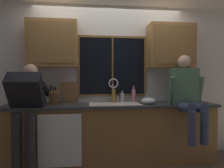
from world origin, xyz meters
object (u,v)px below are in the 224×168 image
(person_standing, at_px, (26,106))
(bottle_amber_small, at_px, (122,97))
(bottle_green_glass, at_px, (134,95))
(cutting_board, at_px, (69,92))
(mixing_bowl, at_px, (148,101))
(person_sitting_on_counter, at_px, (187,93))
(bottle_tall_clear, at_px, (113,96))
(soap_dispenser, at_px, (146,100))
(knife_block, at_px, (54,97))

(person_standing, distance_m, bottle_amber_small, 1.51)
(bottle_green_glass, relative_size, bottle_amber_small, 1.44)
(bottle_green_glass, xyz_separation_m, bottle_amber_small, (-0.19, 0.04, -0.04))
(cutting_board, bearing_deg, mixing_bowl, -14.33)
(person_sitting_on_counter, bearing_deg, bottle_tall_clear, 157.64)
(person_standing, distance_m, cutting_board, 0.76)
(mixing_bowl, distance_m, bottle_amber_small, 0.48)
(cutting_board, bearing_deg, bottle_tall_clear, -3.85)
(cutting_board, bearing_deg, soap_dispenser, -14.76)
(cutting_board, relative_size, mixing_bowl, 1.58)
(mixing_bowl, xyz_separation_m, bottle_green_glass, (-0.17, 0.28, 0.07))
(mixing_bowl, bearing_deg, knife_block, 174.17)
(person_standing, distance_m, person_sitting_on_counter, 2.32)
(person_standing, relative_size, person_sitting_on_counter, 1.22)
(soap_dispenser, bearing_deg, bottle_green_glass, 114.76)
(person_sitting_on_counter, distance_m, cutting_board, 1.84)
(knife_block, xyz_separation_m, soap_dispenser, (1.42, -0.15, -0.05))
(bottle_amber_small, bearing_deg, bottle_green_glass, -11.16)
(soap_dispenser, height_order, bottle_green_glass, bottle_green_glass)
(mixing_bowl, bearing_deg, bottle_tall_clear, 152.58)
(person_standing, height_order, bottle_tall_clear, person_standing)
(person_sitting_on_counter, distance_m, soap_dispenser, 0.62)
(person_standing, bearing_deg, knife_block, 47.97)
(knife_block, bearing_deg, mixing_bowl, -5.83)
(bottle_green_glass, height_order, bottle_tall_clear, bottle_green_glass)
(person_standing, xyz_separation_m, person_sitting_on_counter, (2.32, 0.03, 0.15))
(bottle_green_glass, relative_size, bottle_tall_clear, 1.01)
(mixing_bowl, bearing_deg, bottle_amber_small, 138.07)
(person_standing, relative_size, mixing_bowl, 6.92)
(mixing_bowl, xyz_separation_m, bottle_amber_small, (-0.36, 0.32, 0.03))
(bottle_green_glass, bearing_deg, mixing_bowl, -59.00)
(bottle_tall_clear, bearing_deg, bottle_green_glass, 3.08)
(bottle_tall_clear, distance_m, bottle_amber_small, 0.17)
(person_sitting_on_counter, height_order, mixing_bowl, person_sitting_on_counter)
(mixing_bowl, bearing_deg, cutting_board, 165.67)
(person_sitting_on_counter, relative_size, bottle_green_glass, 4.43)
(mixing_bowl, bearing_deg, person_standing, -173.58)
(mixing_bowl, height_order, bottle_amber_small, bottle_amber_small)
(person_sitting_on_counter, xyz_separation_m, bottle_amber_small, (-0.90, 0.49, -0.10))
(bottle_amber_small, bearing_deg, person_standing, -159.76)
(cutting_board, bearing_deg, knife_block, -143.61)
(knife_block, distance_m, cutting_board, 0.29)
(person_standing, distance_m, mixing_bowl, 1.78)
(knife_block, distance_m, bottle_tall_clear, 0.95)
(person_standing, xyz_separation_m, knife_block, (0.31, 0.35, 0.08))
(cutting_board, bearing_deg, person_sitting_on_counter, -15.23)
(cutting_board, distance_m, bottle_amber_small, 0.88)
(person_sitting_on_counter, height_order, cutting_board, person_sitting_on_counter)
(person_sitting_on_counter, height_order, knife_block, person_sitting_on_counter)
(person_standing, relative_size, bottle_tall_clear, 5.45)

